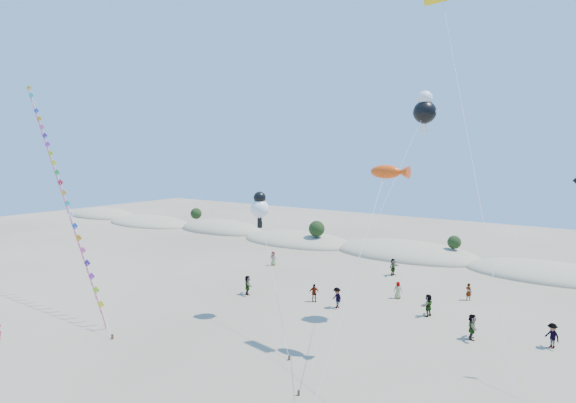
{
  "coord_description": "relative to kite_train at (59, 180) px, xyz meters",
  "views": [
    {
      "loc": [
        21.76,
        -12.52,
        13.12
      ],
      "look_at": [
        3.48,
        14.0,
        9.72
      ],
      "focal_mm": 30.0,
      "sensor_mm": 36.0,
      "label": 1
    }
  ],
  "objects": [
    {
      "name": "dune_ridge",
      "position": [
        20.09,
        34.17,
        -10.45
      ],
      "size": [
        145.3,
        11.49,
        5.57
      ],
      "color": "gray",
      "rests_on": "ground"
    },
    {
      "name": "kite_train",
      "position": [
        0.0,
        0.0,
        0.0
      ],
      "size": [
        23.21,
        7.22,
        20.24
      ],
      "color": "#3F2D1E",
      "rests_on": "ground"
    },
    {
      "name": "fish_kite",
      "position": [
        28.91,
        5.0,
        1.2
      ],
      "size": [
        2.54,
        12.74,
        12.25
      ],
      "color": "#3F2D1E",
      "rests_on": "ground"
    },
    {
      "name": "cartoon_kite_low",
      "position": [
        17.86,
        5.91,
        -1.76
      ],
      "size": [
        7.29,
        6.21,
        9.98
      ],
      "color": "#3F2D1E",
      "rests_on": "ground"
    },
    {
      "name": "cartoon_kite_high",
      "position": [
        28.47,
        12.52,
        5.65
      ],
      "size": [
        2.24,
        16.32,
        17.61
      ],
      "color": "#3F2D1E",
      "rests_on": "ground"
    },
    {
      "name": "parafoil_kite",
      "position": [
        31.07,
        7.67,
        11.88
      ],
      "size": [
        10.31,
        17.0,
        23.34
      ],
      "color": "#3F2D1E",
      "rests_on": "ground"
    },
    {
      "name": "beachgoers",
      "position": [
        25.76,
        14.36,
        -9.69
      ],
      "size": [
        34.44,
        15.63,
        1.81
      ],
      "color": "slate",
      "rests_on": "ground"
    }
  ]
}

